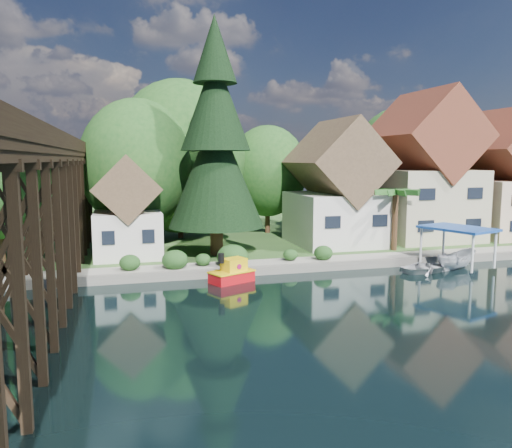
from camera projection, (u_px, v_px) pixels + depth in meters
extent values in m
plane|color=black|center=(338.00, 304.00, 27.58)|extent=(140.00, 140.00, 0.00)
cube|color=#274A1D|center=(220.00, 224.00, 60.10)|extent=(140.00, 52.00, 0.50)
cube|color=slate|center=(343.00, 266.00, 36.24)|extent=(60.00, 0.40, 0.62)
cube|color=gray|center=(360.00, 258.00, 37.97)|extent=(50.00, 2.60, 0.06)
cube|color=black|center=(4.00, 260.00, 19.86)|extent=(4.00, 0.36, 8.00)
cube|color=black|center=(20.00, 246.00, 22.92)|extent=(4.00, 0.36, 8.00)
cube|color=black|center=(31.00, 236.00, 25.98)|extent=(4.00, 0.36, 8.00)
cube|color=black|center=(41.00, 228.00, 29.05)|extent=(4.00, 0.36, 8.00)
cube|color=black|center=(48.00, 222.00, 32.11)|extent=(4.00, 0.36, 8.00)
cube|color=black|center=(55.00, 216.00, 35.17)|extent=(4.00, 0.36, 8.00)
cube|color=black|center=(60.00, 212.00, 38.23)|extent=(4.00, 0.36, 8.00)
cube|color=black|center=(64.00, 208.00, 41.30)|extent=(4.00, 0.36, 8.00)
cube|color=black|center=(68.00, 204.00, 44.36)|extent=(4.00, 0.36, 8.00)
cube|color=black|center=(71.00, 201.00, 47.42)|extent=(4.00, 0.36, 8.00)
cube|color=black|center=(2.00, 158.00, 27.69)|extent=(0.35, 44.00, 0.35)
cube|color=black|center=(69.00, 158.00, 28.60)|extent=(0.35, 44.00, 0.35)
cube|color=black|center=(35.00, 153.00, 28.10)|extent=(4.00, 44.00, 0.30)
cube|color=black|center=(73.00, 143.00, 28.55)|extent=(0.12, 44.00, 0.80)
cube|color=silver|center=(336.00, 219.00, 44.36)|extent=(7.50, 8.00, 4.50)
cube|color=brown|center=(337.00, 163.00, 43.72)|extent=(7.64, 8.64, 7.64)
cube|color=black|center=(333.00, 222.00, 39.92)|extent=(1.35, 0.08, 1.00)
cube|color=black|center=(380.00, 221.00, 41.01)|extent=(1.35, 0.08, 1.00)
cube|color=#B9B190|center=(422.00, 204.00, 47.04)|extent=(8.50, 8.50, 6.50)
cube|color=brown|center=(425.00, 137.00, 46.23)|extent=(8.65, 9.18, 8.65)
cube|color=black|center=(427.00, 206.00, 42.28)|extent=(1.53, 0.08, 1.00)
cube|color=black|center=(475.00, 204.00, 43.51)|extent=(1.53, 0.08, 1.00)
cube|color=beige|center=(505.00, 208.00, 48.96)|extent=(8.00, 8.00, 5.50)
cube|color=brown|center=(509.00, 150.00, 48.24)|extent=(8.15, 8.64, 8.15)
cube|color=silver|center=(128.00, 234.00, 38.32)|extent=(5.00, 5.00, 3.50)
cube|color=brown|center=(127.00, 188.00, 37.86)|extent=(5.09, 5.40, 5.09)
cube|color=black|center=(108.00, 238.00, 35.50)|extent=(0.90, 0.08, 1.00)
cube|color=black|center=(148.00, 236.00, 36.23)|extent=(0.90, 0.08, 1.00)
cylinder|color=#382314|center=(139.00, 221.00, 42.82)|extent=(0.50, 0.50, 4.50)
ellipsoid|color=#1C4C1B|center=(137.00, 165.00, 42.21)|extent=(4.40, 4.40, 5.06)
cylinder|color=#382314|center=(180.00, 212.00, 47.66)|extent=(0.50, 0.50, 4.95)
ellipsoid|color=#1C4C1B|center=(179.00, 157.00, 46.99)|extent=(5.00, 5.00, 5.75)
cylinder|color=#382314|center=(268.00, 213.00, 51.01)|extent=(0.50, 0.50, 4.05)
ellipsoid|color=#1C4C1B|center=(268.00, 171.00, 50.46)|extent=(4.00, 4.00, 4.60)
cylinder|color=#382314|center=(398.00, 207.00, 54.87)|extent=(0.50, 0.50, 4.50)
ellipsoid|color=#1C4C1B|center=(400.00, 164.00, 54.26)|extent=(4.60, 4.60, 5.29)
cylinder|color=#382314|center=(485.00, 213.00, 53.18)|extent=(0.50, 0.50, 3.60)
ellipsoid|color=#1C4C1B|center=(487.00, 177.00, 52.69)|extent=(3.80, 3.80, 4.37)
cylinder|color=#382314|center=(1.00, 234.00, 36.43)|extent=(0.50, 0.50, 4.05)
ellipsoid|color=#1C4218|center=(175.00, 258.00, 34.15)|extent=(1.98, 1.98, 1.53)
ellipsoid|color=#1C4218|center=(203.00, 258.00, 34.98)|extent=(1.54, 1.54, 1.19)
ellipsoid|color=#1C4218|center=(232.00, 254.00, 34.99)|extent=(2.20, 2.20, 1.70)
ellipsoid|color=#1C4218|center=(130.00, 261.00, 33.58)|extent=(1.76, 1.76, 1.36)
ellipsoid|color=#1C4218|center=(290.00, 253.00, 36.76)|extent=(1.54, 1.54, 1.19)
ellipsoid|color=#1C4218|center=(323.00, 251.00, 37.11)|extent=(1.76, 1.76, 1.36)
cylinder|color=#382314|center=(217.00, 234.00, 39.17)|extent=(1.01, 1.01, 3.37)
cone|color=black|center=(216.00, 169.00, 38.52)|extent=(7.41, 7.41, 8.98)
cone|color=black|center=(215.00, 102.00, 37.87)|extent=(5.39, 5.39, 7.30)
cone|color=black|center=(215.00, 49.00, 37.37)|extent=(3.37, 3.37, 5.05)
cylinder|color=#382314|center=(395.00, 223.00, 41.07)|extent=(0.46, 0.46, 4.61)
ellipsoid|color=#1D501A|center=(396.00, 192.00, 40.75)|extent=(4.78, 4.78, 1.05)
cube|color=red|center=(232.00, 277.00, 32.57)|extent=(3.12, 2.48, 0.74)
cube|color=yellow|center=(232.00, 271.00, 32.52)|extent=(3.24, 2.60, 0.09)
cube|color=yellow|center=(234.00, 265.00, 32.58)|extent=(1.80, 1.61, 0.92)
cylinder|color=black|center=(221.00, 258.00, 31.87)|extent=(0.40, 0.40, 0.64)
cylinder|color=#9F0C57|center=(239.00, 267.00, 32.15)|extent=(0.33, 0.20, 0.33)
cylinder|color=#9F0C57|center=(229.00, 264.00, 33.02)|extent=(0.33, 0.20, 0.33)
cylinder|color=#9F0C57|center=(243.00, 264.00, 33.05)|extent=(0.20, 0.33, 0.33)
imported|color=silver|center=(427.00, 266.00, 35.61)|extent=(4.37, 3.43, 0.82)
imported|color=white|center=(456.00, 259.00, 36.37)|extent=(4.16, 2.63, 1.51)
cube|color=#1947A4|center=(458.00, 228.00, 36.08)|extent=(4.69, 5.63, 0.18)
cylinder|color=white|center=(495.00, 249.00, 35.26)|extent=(0.18, 0.18, 2.72)
cylinder|color=white|center=(444.00, 241.00, 38.74)|extent=(0.18, 0.18, 2.72)
cylinder|color=white|center=(472.00, 253.00, 33.76)|extent=(0.18, 0.18, 2.72)
cylinder|color=white|center=(421.00, 244.00, 37.25)|extent=(0.18, 0.18, 2.72)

